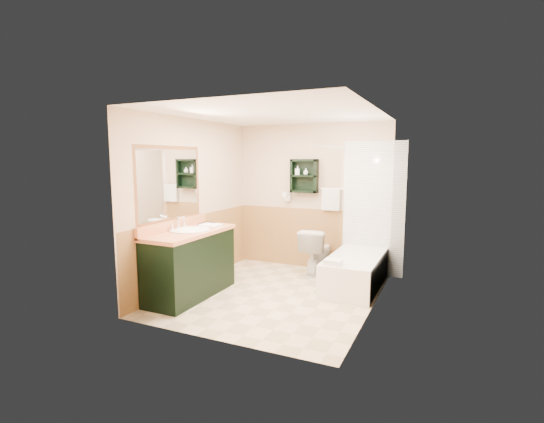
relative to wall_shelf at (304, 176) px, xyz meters
The scene contains 25 objects.
floor 2.09m from the wall_shelf, 85.93° to the right, with size 3.00×3.00×0.00m, color beige.
back_wall 0.38m from the wall_shelf, 48.99° to the left, with size 2.60×0.04×2.40m, color beige.
left_wall 1.89m from the wall_shelf, 130.97° to the right, with size 0.04×3.00×2.40m, color beige.
right_wall 2.03m from the wall_shelf, 44.70° to the right, with size 0.04×3.00×2.40m, color beige.
ceiling 1.66m from the wall_shelf, 85.93° to the right, with size 2.60×3.00×0.04m, color white.
wainscot_left 2.12m from the wall_shelf, 130.14° to the right, with size 2.98×2.98×1.00m, color tan, non-canonical shape.
wainscot_back 1.06m from the wall_shelf, 38.66° to the left, with size 2.58×2.58×1.00m, color tan, non-canonical shape.
mirror_frame 2.28m from the wall_shelf, 120.90° to the right, with size 1.30×1.30×1.00m, color brown, non-canonical shape.
mirror_glass 2.28m from the wall_shelf, 120.79° to the right, with size 1.20×1.20×0.90m, color white, non-canonical shape.
tile_right 1.61m from the wall_shelf, 25.39° to the right, with size 1.50×1.50×2.10m, color white, non-canonical shape.
tile_back 1.23m from the wall_shelf, ahead, with size 0.95×0.95×2.10m, color white, non-canonical shape.
tile_accent 1.56m from the wall_shelf, 25.55° to the right, with size 1.50×1.50×0.10m, color #134430, non-canonical shape.
wall_shelf is the anchor object (origin of this frame).
hair_dryer 0.46m from the wall_shelf, behind, with size 0.10×0.24×0.18m, color white, non-canonical shape.
towel_bar 0.49m from the wall_shelf, ahead, with size 0.40×0.06×0.40m, color white, non-canonical shape.
curtain_rod 1.01m from the wall_shelf, 46.11° to the right, with size 0.03×0.03×1.60m, color silver.
shower_curtain 0.89m from the wall_shelf, 37.30° to the right, with size 1.05×1.05×1.70m, color #C6B395, non-canonical shape.
vanity 2.39m from the wall_shelf, 114.94° to the right, with size 0.59×1.40×0.89m, color black.
bathtub 1.78m from the wall_shelf, 31.37° to the right, with size 0.69×1.50×0.46m, color white.
toilet 1.25m from the wall_shelf, 35.95° to the right, with size 0.41×0.74×0.72m, color white.
counter_towel 1.88m from the wall_shelf, 116.67° to the right, with size 0.27×0.22×0.04m, color white.
vanity_book 1.86m from the wall_shelf, 126.45° to the right, with size 0.18×0.02×0.24m, color black.
tub_towel 1.85m from the wall_shelf, 55.18° to the right, with size 0.22×0.19×0.07m, color white.
soap_bottle_a 0.12m from the wall_shelf, behind, with size 0.07×0.15×0.07m, color white.
soap_bottle_b 0.07m from the wall_shelf, ahead, with size 0.08×0.11×0.08m, color white.
Camera 1 is at (2.12, -4.70, 1.83)m, focal length 26.00 mm.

